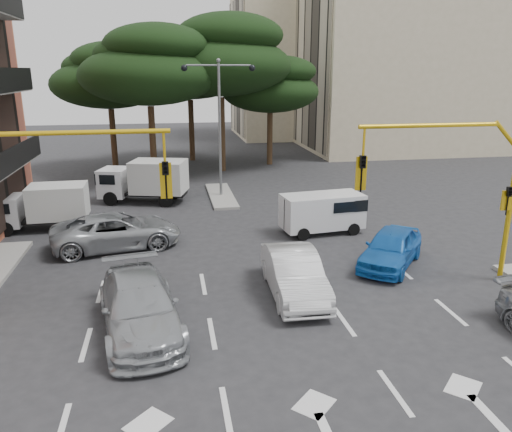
% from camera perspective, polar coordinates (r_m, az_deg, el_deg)
% --- Properties ---
extents(ground, '(120.00, 120.00, 0.00)m').
position_cam_1_polar(ground, '(15.11, 2.71, -12.59)').
color(ground, '#28282B').
rests_on(ground, ground).
extents(median_strip, '(1.40, 6.00, 0.15)m').
position_cam_1_polar(median_strip, '(29.92, -4.01, 2.35)').
color(median_strip, gray).
rests_on(median_strip, ground).
extents(apartment_beige_near, '(20.20, 12.15, 18.70)m').
position_cam_1_polar(apartment_beige_near, '(50.44, 17.93, 17.96)').
color(apartment_beige_near, beige).
rests_on(apartment_beige_near, ground).
extents(apartment_beige_far, '(16.20, 12.15, 16.70)m').
position_cam_1_polar(apartment_beige_far, '(59.08, 5.89, 17.31)').
color(apartment_beige_far, beige).
rests_on(apartment_beige_far, ground).
extents(pine_left_near, '(9.15, 9.15, 10.23)m').
position_cam_1_polar(pine_left_near, '(34.85, -12.11, 16.52)').
color(pine_left_near, '#382616').
rests_on(pine_left_near, ground).
extents(pine_center, '(9.98, 9.98, 11.16)m').
position_cam_1_polar(pine_center, '(37.07, -3.96, 17.87)').
color(pine_center, '#382616').
rests_on(pine_center, ground).
extents(pine_left_far, '(8.32, 8.32, 9.30)m').
position_cam_1_polar(pine_left_far, '(39.04, -16.43, 15.16)').
color(pine_left_far, '#382616').
rests_on(pine_left_far, ground).
extents(pine_right, '(7.49, 7.49, 8.37)m').
position_cam_1_polar(pine_right, '(39.67, 1.73, 14.80)').
color(pine_right, '#382616').
rests_on(pine_right, ground).
extents(pine_back, '(9.15, 9.15, 10.23)m').
position_cam_1_polar(pine_back, '(41.88, -7.55, 16.65)').
color(pine_back, '#382616').
rests_on(pine_back, ground).
extents(signal_mast_right, '(5.79, 0.37, 6.00)m').
position_cam_1_polar(signal_mast_right, '(18.13, 22.95, 4.18)').
color(signal_mast_right, gold).
rests_on(signal_mast_right, ground).
extents(signal_mast_left, '(5.79, 0.37, 6.00)m').
position_cam_1_polar(signal_mast_left, '(15.73, -23.83, 2.38)').
color(signal_mast_left, gold).
rests_on(signal_mast_left, ground).
extents(street_lamp_center, '(4.16, 0.36, 7.77)m').
position_cam_1_polar(street_lamp_center, '(29.09, -4.22, 12.63)').
color(street_lamp_center, slate).
rests_on(street_lamp_center, median_strip).
extents(car_white_hatch, '(1.73, 4.63, 1.51)m').
position_cam_1_polar(car_white_hatch, '(16.83, 4.37, -6.59)').
color(car_white_hatch, silver).
rests_on(car_white_hatch, ground).
extents(car_blue_compact, '(4.02, 4.37, 1.45)m').
position_cam_1_polar(car_blue_compact, '(19.93, 15.17, -3.52)').
color(car_blue_compact, blue).
rests_on(car_blue_compact, ground).
extents(car_silver_wagon, '(2.91, 5.49, 1.51)m').
position_cam_1_polar(car_silver_wagon, '(14.99, -13.18, -10.02)').
color(car_silver_wagon, '#9FA3A7').
rests_on(car_silver_wagon, ground).
extents(car_silver_cross_a, '(5.70, 3.37, 1.49)m').
position_cam_1_polar(car_silver_cross_a, '(21.95, -15.62, -1.66)').
color(car_silver_cross_a, '#A0A4A8').
rests_on(car_silver_cross_a, ground).
extents(van_white, '(3.89, 2.11, 1.86)m').
position_cam_1_polar(van_white, '(23.26, 7.56, 0.31)').
color(van_white, silver).
rests_on(van_white, ground).
extents(box_truck_a, '(4.38, 1.93, 2.13)m').
position_cam_1_polar(box_truck_a, '(25.55, -23.30, 0.87)').
color(box_truck_a, silver).
rests_on(box_truck_a, ground).
extents(box_truck_b, '(5.30, 3.33, 2.42)m').
position_cam_1_polar(box_truck_b, '(29.06, -12.68, 3.87)').
color(box_truck_b, white).
rests_on(box_truck_b, ground).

